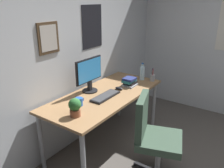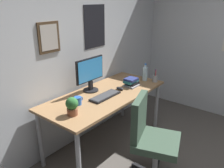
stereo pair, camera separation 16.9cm
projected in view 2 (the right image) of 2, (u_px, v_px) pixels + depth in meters
name	position (u px, v px, depth m)	size (l,w,h in m)	color
wall_back	(64.00, 49.00, 2.81)	(4.40, 0.10, 2.60)	silver
desk	(106.00, 99.00, 2.94)	(1.72, 0.75, 0.76)	#936D47
office_chair	(150.00, 135.00, 2.44)	(0.58, 0.60, 0.95)	#334738
monitor	(90.00, 73.00, 2.92)	(0.46, 0.20, 0.43)	black
keyboard	(105.00, 96.00, 2.81)	(0.43, 0.15, 0.03)	black
computer_mouse	(120.00, 88.00, 3.03)	(0.06, 0.11, 0.04)	black
water_bottle	(145.00, 73.00, 3.34)	(0.07, 0.07, 0.25)	silver
coffee_mug_near	(78.00, 101.00, 2.60)	(0.12, 0.09, 0.09)	#2659B2
potted_plant	(72.00, 106.00, 2.34)	(0.13, 0.13, 0.20)	brown
pen_cup	(155.00, 78.00, 3.30)	(0.07, 0.07, 0.20)	#9EA0A5
book_stack_left	(131.00, 82.00, 3.15)	(0.20, 0.17, 0.12)	gray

